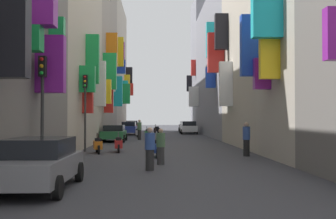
{
  "coord_description": "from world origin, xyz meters",
  "views": [
    {
      "loc": [
        -0.53,
        -2.84,
        2.01
      ],
      "look_at": [
        0.62,
        33.2,
        2.7
      ],
      "focal_mm": 43.27,
      "sensor_mm": 36.0,
      "label": 1
    }
  ],
  "objects_px": {
    "parked_car_grey": "(38,162)",
    "scooter_green": "(147,133)",
    "parked_car_red": "(132,126)",
    "parked_car_green": "(114,133)",
    "parked_car_white": "(188,127)",
    "scooter_blue": "(157,148)",
    "traffic_light_near_corner": "(42,93)",
    "pedestrian_near_right": "(246,139)",
    "scooter_orange": "(98,145)",
    "scooter_red": "(118,144)",
    "pedestrian_crossing": "(161,147)",
    "scooter_black": "(157,129)",
    "parked_car_blue": "(129,128)",
    "scooter_white": "(138,133)",
    "parked_car_black": "(186,126)",
    "pedestrian_near_left": "(150,149)",
    "traffic_light_far_corner": "(85,100)",
    "pedestrian_mid_street": "(139,130)"
  },
  "relations": [
    {
      "from": "parked_car_green",
      "to": "pedestrian_near_left",
      "type": "relative_size",
      "value": 2.62
    },
    {
      "from": "pedestrian_mid_street",
      "to": "scooter_blue",
      "type": "bearing_deg",
      "value": -84.49
    },
    {
      "from": "parked_car_white",
      "to": "parked_car_grey",
      "type": "bearing_deg",
      "value": -101.08
    },
    {
      "from": "parked_car_green",
      "to": "parked_car_black",
      "type": "bearing_deg",
      "value": 70.44
    },
    {
      "from": "scooter_black",
      "to": "scooter_white",
      "type": "bearing_deg",
      "value": -100.53
    },
    {
      "from": "parked_car_blue",
      "to": "traffic_light_far_corner",
      "type": "bearing_deg",
      "value": -92.71
    },
    {
      "from": "parked_car_black",
      "to": "parked_car_green",
      "type": "bearing_deg",
      "value": -109.56
    },
    {
      "from": "parked_car_green",
      "to": "parked_car_black",
      "type": "xyz_separation_m",
      "value": [
        7.64,
        21.51,
        0.05
      ]
    },
    {
      "from": "parked_car_blue",
      "to": "scooter_green",
      "type": "xyz_separation_m",
      "value": [
        2.27,
        -7.64,
        -0.32
      ]
    },
    {
      "from": "parked_car_white",
      "to": "scooter_orange",
      "type": "distance_m",
      "value": 27.0
    },
    {
      "from": "pedestrian_crossing",
      "to": "scooter_black",
      "type": "bearing_deg",
      "value": 90.11
    },
    {
      "from": "pedestrian_mid_street",
      "to": "traffic_light_near_corner",
      "type": "distance_m",
      "value": 21.47
    },
    {
      "from": "parked_car_grey",
      "to": "scooter_green",
      "type": "xyz_separation_m",
      "value": [
        2.53,
        27.43,
        -0.29
      ]
    },
    {
      "from": "parked_car_green",
      "to": "parked_car_red",
      "type": "bearing_deg",
      "value": 89.6
    },
    {
      "from": "parked_car_green",
      "to": "scooter_green",
      "type": "xyz_separation_m",
      "value": [
        2.65,
        5.27,
        -0.26
      ]
    },
    {
      "from": "parked_car_green",
      "to": "traffic_light_near_corner",
      "type": "bearing_deg",
      "value": -92.11
    },
    {
      "from": "parked_car_grey",
      "to": "scooter_green",
      "type": "height_order",
      "value": "parked_car_grey"
    },
    {
      "from": "scooter_red",
      "to": "pedestrian_near_right",
      "type": "xyz_separation_m",
      "value": [
        6.83,
        -2.75,
        0.42
      ]
    },
    {
      "from": "scooter_blue",
      "to": "scooter_red",
      "type": "relative_size",
      "value": 0.94
    },
    {
      "from": "pedestrian_crossing",
      "to": "scooter_orange",
      "type": "bearing_deg",
      "value": 122.41
    },
    {
      "from": "parked_car_black",
      "to": "pedestrian_mid_street",
      "type": "distance_m",
      "value": 19.92
    },
    {
      "from": "scooter_black",
      "to": "traffic_light_near_corner",
      "type": "height_order",
      "value": "traffic_light_near_corner"
    },
    {
      "from": "parked_car_grey",
      "to": "pedestrian_mid_street",
      "type": "relative_size",
      "value": 2.37
    },
    {
      "from": "scooter_white",
      "to": "pedestrian_near_left",
      "type": "relative_size",
      "value": 1.18
    },
    {
      "from": "scooter_orange",
      "to": "pedestrian_mid_street",
      "type": "height_order",
      "value": "pedestrian_mid_street"
    },
    {
      "from": "scooter_orange",
      "to": "traffic_light_far_corner",
      "type": "height_order",
      "value": "traffic_light_far_corner"
    },
    {
      "from": "parked_car_green",
      "to": "scooter_orange",
      "type": "bearing_deg",
      "value": -88.92
    },
    {
      "from": "parked_car_green",
      "to": "pedestrian_near_right",
      "type": "height_order",
      "value": "pedestrian_near_right"
    },
    {
      "from": "pedestrian_mid_street",
      "to": "scooter_black",
      "type": "bearing_deg",
      "value": 83.96
    },
    {
      "from": "scooter_blue",
      "to": "parked_car_white",
      "type": "bearing_deg",
      "value": 82.12
    },
    {
      "from": "parked_car_grey",
      "to": "scooter_white",
      "type": "distance_m",
      "value": 29.32
    },
    {
      "from": "parked_car_green",
      "to": "pedestrian_near_right",
      "type": "xyz_separation_m",
      "value": [
        8.11,
        -12.86,
        0.16
      ]
    },
    {
      "from": "scooter_orange",
      "to": "pedestrian_crossing",
      "type": "xyz_separation_m",
      "value": [
        3.43,
        -5.4,
        0.3
      ]
    },
    {
      "from": "parked_car_green",
      "to": "scooter_white",
      "type": "height_order",
      "value": "parked_car_green"
    },
    {
      "from": "parked_car_white",
      "to": "scooter_blue",
      "type": "xyz_separation_m",
      "value": [
        -3.91,
        -28.27,
        -0.33
      ]
    },
    {
      "from": "parked_car_white",
      "to": "scooter_white",
      "type": "bearing_deg",
      "value": -125.73
    },
    {
      "from": "parked_car_red",
      "to": "traffic_light_far_corner",
      "type": "bearing_deg",
      "value": -91.49
    },
    {
      "from": "parked_car_green",
      "to": "pedestrian_near_right",
      "type": "bearing_deg",
      "value": -57.76
    },
    {
      "from": "parked_car_blue",
      "to": "pedestrian_crossing",
      "type": "height_order",
      "value": "pedestrian_crossing"
    },
    {
      "from": "parked_car_black",
      "to": "scooter_red",
      "type": "bearing_deg",
      "value": -101.38
    },
    {
      "from": "parked_car_green",
      "to": "parked_car_black",
      "type": "height_order",
      "value": "parked_car_black"
    },
    {
      "from": "scooter_green",
      "to": "pedestrian_crossing",
      "type": "bearing_deg",
      "value": -87.38
    },
    {
      "from": "parked_car_red",
      "to": "parked_car_green",
      "type": "bearing_deg",
      "value": -90.4
    },
    {
      "from": "parked_car_grey",
      "to": "traffic_light_near_corner",
      "type": "distance_m",
      "value": 4.06
    },
    {
      "from": "pedestrian_near_left",
      "to": "traffic_light_far_corner",
      "type": "distance_m",
      "value": 9.58
    },
    {
      "from": "parked_car_blue",
      "to": "scooter_green",
      "type": "relative_size",
      "value": 2.39
    },
    {
      "from": "traffic_light_far_corner",
      "to": "traffic_light_near_corner",
      "type": "bearing_deg",
      "value": -89.99
    },
    {
      "from": "traffic_light_near_corner",
      "to": "scooter_black",
      "type": "bearing_deg",
      "value": 83.26
    },
    {
      "from": "parked_car_blue",
      "to": "parked_car_red",
      "type": "xyz_separation_m",
      "value": [
        -0.22,
        10.14,
        0.01
      ]
    },
    {
      "from": "parked_car_green",
      "to": "scooter_black",
      "type": "distance_m",
      "value": 17.64
    }
  ]
}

